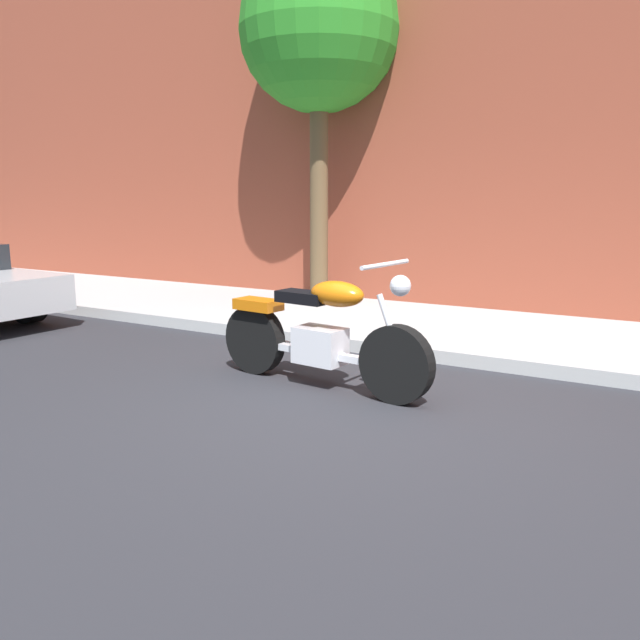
{
  "coord_description": "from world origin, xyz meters",
  "views": [
    {
      "loc": [
        2.28,
        -4.37,
        1.66
      ],
      "look_at": [
        -0.48,
        0.4,
        0.6
      ],
      "focal_mm": 36.19,
      "sensor_mm": 36.0,
      "label": 1
    }
  ],
  "objects": [
    {
      "name": "ground_plane",
      "position": [
        0.0,
        0.0,
        0.0
      ],
      "size": [
        60.0,
        60.0,
        0.0
      ],
      "primitive_type": "plane",
      "color": "#28282D"
    },
    {
      "name": "street_tree",
      "position": [
        -2.49,
        3.83,
        3.87
      ],
      "size": [
        2.22,
        2.22,
        5.03
      ],
      "color": "brown",
      "rests_on": "ground"
    },
    {
      "name": "motorcycle",
      "position": [
        -0.49,
        0.41,
        0.46
      ],
      "size": [
        2.19,
        0.7,
        1.15
      ],
      "color": "black",
      "rests_on": "ground"
    },
    {
      "name": "sidewalk",
      "position": [
        0.0,
        3.0,
        0.07
      ],
      "size": [
        25.45,
        2.67,
        0.14
      ],
      "primitive_type": "cube",
      "color": "#ABABAB",
      "rests_on": "ground"
    }
  ]
}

